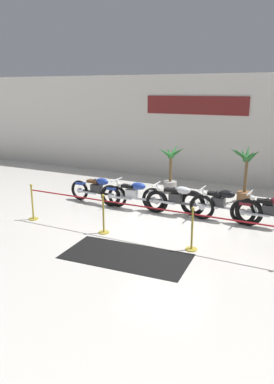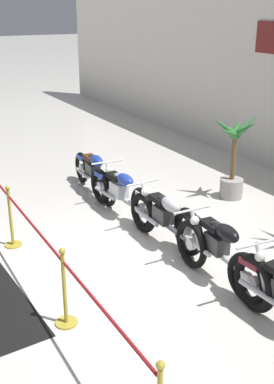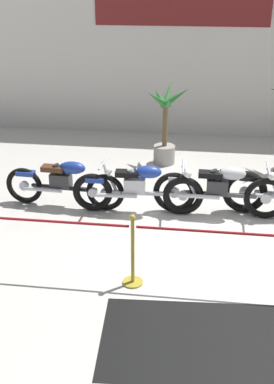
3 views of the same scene
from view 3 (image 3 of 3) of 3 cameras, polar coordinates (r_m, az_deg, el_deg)
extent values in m
plane|color=silver|center=(8.01, 9.16, -4.57)|extent=(120.00, 120.00, 0.00)
cube|color=silver|center=(12.24, 9.48, 16.19)|extent=(28.00, 0.25, 4.20)
cube|color=maroon|center=(12.00, 5.32, 20.65)|extent=(4.11, 0.04, 0.70)
torus|color=black|center=(8.45, -3.78, -0.03)|extent=(0.69, 0.14, 0.68)
torus|color=black|center=(8.92, -13.22, 0.74)|extent=(0.69, 0.14, 0.68)
cylinder|color=silver|center=(8.45, -3.78, -0.03)|extent=(0.17, 0.09, 0.16)
cylinder|color=silver|center=(8.92, -13.22, 0.74)|extent=(0.17, 0.09, 0.16)
cylinder|color=silver|center=(8.31, -3.23, 1.69)|extent=(0.31, 0.07, 0.59)
cube|color=#2D2D30|center=(8.61, -9.01, 1.36)|extent=(0.37, 0.24, 0.26)
cylinder|color=#2D2D30|center=(8.52, -8.83, 2.58)|extent=(0.18, 0.12, 0.24)
cylinder|color=#2D2D30|center=(8.54, -9.36, 2.61)|extent=(0.18, 0.12, 0.24)
cylinder|color=silver|center=(8.65, -11.12, 0.29)|extent=(0.70, 0.11, 0.07)
cube|color=black|center=(8.65, -8.63, 0.49)|extent=(1.21, 0.13, 0.06)
ellipsoid|color=navy|center=(8.44, -7.65, 2.87)|extent=(0.47, 0.25, 0.22)
cube|color=#4C2D19|center=(8.57, -9.93, 2.77)|extent=(0.41, 0.22, 0.09)
cube|color=navy|center=(8.81, -13.07, 2.20)|extent=(0.33, 0.18, 0.08)
cylinder|color=silver|center=(8.24, -4.02, 3.45)|extent=(0.07, 0.62, 0.04)
sphere|color=silver|center=(8.27, -3.45, 2.52)|extent=(0.14, 0.14, 0.14)
torus|color=black|center=(8.32, 5.48, -0.42)|extent=(0.71, 0.16, 0.71)
torus|color=black|center=(8.44, -5.27, -0.04)|extent=(0.71, 0.16, 0.71)
cylinder|color=silver|center=(8.32, 5.48, -0.42)|extent=(0.17, 0.09, 0.16)
cylinder|color=silver|center=(8.44, -5.27, -0.04)|extent=(0.17, 0.09, 0.16)
cylinder|color=silver|center=(8.20, 6.19, 1.34)|extent=(0.31, 0.07, 0.59)
cube|color=silver|center=(8.28, -0.28, 0.78)|extent=(0.37, 0.24, 0.26)
cylinder|color=silver|center=(8.19, 0.01, 2.05)|extent=(0.18, 0.12, 0.24)
cylinder|color=silver|center=(8.20, -0.57, 2.07)|extent=(0.18, 0.12, 0.24)
cylinder|color=silver|center=(8.24, -2.44, -0.43)|extent=(0.70, 0.10, 0.07)
cube|color=#ADAFB5|center=(8.33, 0.07, -0.11)|extent=(1.26, 0.12, 0.06)
ellipsoid|color=navy|center=(8.16, 1.33, 2.39)|extent=(0.47, 0.24, 0.22)
cube|color=black|center=(8.20, -1.18, 2.22)|extent=(0.41, 0.22, 0.09)
cube|color=navy|center=(8.33, -5.00, 1.49)|extent=(0.33, 0.17, 0.08)
cylinder|color=silver|center=(8.10, 5.50, 3.10)|extent=(0.06, 0.62, 0.04)
sphere|color=silver|center=(8.15, 6.02, 2.16)|extent=(0.14, 0.14, 0.14)
torus|color=black|center=(8.42, 15.03, -0.73)|extent=(0.75, 0.12, 0.74)
torus|color=black|center=(8.37, 4.46, -0.06)|extent=(0.75, 0.12, 0.74)
cylinder|color=silver|center=(8.42, 15.03, -0.73)|extent=(0.18, 0.08, 0.18)
cylinder|color=silver|center=(8.37, 4.46, -0.06)|extent=(0.18, 0.08, 0.18)
cylinder|color=silver|center=(8.32, 15.85, 0.99)|extent=(0.30, 0.06, 0.59)
cube|color=#2D2D30|center=(8.30, 9.49, 0.62)|extent=(0.36, 0.23, 0.26)
cylinder|color=#2D2D30|center=(8.22, 9.88, 1.88)|extent=(0.18, 0.11, 0.24)
cylinder|color=#2D2D30|center=(8.22, 9.30, 1.91)|extent=(0.18, 0.11, 0.24)
cylinder|color=silver|center=(8.22, 7.34, -0.53)|extent=(0.70, 0.09, 0.07)
cube|color=#47474C|center=(8.35, 9.77, -0.27)|extent=(1.24, 0.09, 0.06)
ellipsoid|color=#B7BABF|center=(8.20, 11.22, 2.18)|extent=(0.46, 0.23, 0.22)
cube|color=black|center=(8.21, 8.69, 2.08)|extent=(0.40, 0.21, 0.09)
cube|color=#B7BABF|center=(8.26, 4.87, 1.63)|extent=(0.32, 0.17, 0.08)
cylinder|color=silver|center=(8.21, 15.31, 2.74)|extent=(0.05, 0.62, 0.04)
sphere|color=silver|center=(8.27, 15.75, 1.80)|extent=(0.14, 0.14, 0.14)
torus|color=black|center=(8.54, 12.62, 0.01)|extent=(0.78, 0.19, 0.78)
cylinder|color=silver|center=(8.54, 12.62, 0.01)|extent=(0.19, 0.09, 0.18)
cylinder|color=silver|center=(8.43, 15.84, -0.53)|extent=(0.70, 0.12, 0.07)
cube|color=black|center=(8.43, 13.13, 1.67)|extent=(0.33, 0.18, 0.08)
cylinder|color=gray|center=(10.59, 3.24, 4.47)|extent=(0.47, 0.47, 0.40)
cylinder|color=brown|center=(10.38, 3.33, 7.92)|extent=(0.10, 0.10, 0.93)
cone|color=#286B2D|center=(10.23, 4.70, 11.20)|extent=(0.60, 0.24, 0.48)
cone|color=#286B2D|center=(10.44, 3.74, 11.63)|extent=(0.24, 0.63, 0.54)
cone|color=#286B2D|center=(10.37, 2.72, 11.16)|extent=(0.43, 0.46, 0.44)
cone|color=#286B2D|center=(10.10, 2.38, 10.98)|extent=(0.50, 0.46, 0.50)
cone|color=#286B2D|center=(10.04, 3.71, 10.50)|extent=(0.28, 0.52, 0.37)
cylinder|color=maroon|center=(6.48, -11.01, -3.38)|extent=(2.28, 0.04, 0.04)
cylinder|color=maroon|center=(6.19, 10.55, -4.75)|extent=(2.30, 0.04, 0.04)
cylinder|color=gold|center=(6.69, -0.50, -10.63)|extent=(0.28, 0.28, 0.03)
cylinder|color=gold|center=(6.42, -0.52, -7.09)|extent=(0.05, 0.05, 0.95)
sphere|color=gold|center=(6.16, -0.53, -3.02)|extent=(0.08, 0.08, 0.08)
cube|color=black|center=(5.88, 10.21, -17.05)|extent=(2.92, 1.59, 0.01)
camera|label=1|loc=(4.77, 124.24, -18.14)|focal=35.00mm
camera|label=2|loc=(7.42, 68.69, 7.87)|focal=45.00mm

